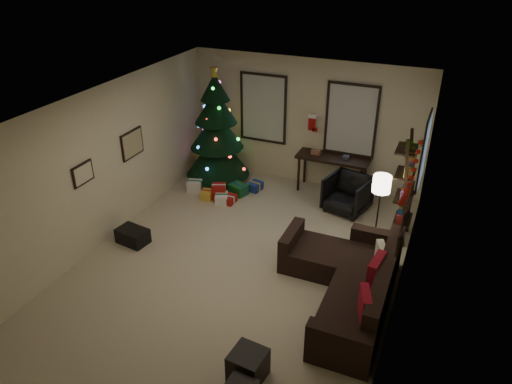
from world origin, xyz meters
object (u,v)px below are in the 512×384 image
bookshelf (406,190)px  sofa (350,282)px  christmas_tree (217,134)px  desk (333,161)px  desk_chair (347,194)px

bookshelf → sofa: bearing=-102.8°
christmas_tree → bookshelf: size_ratio=1.30×
christmas_tree → sofa: bearing=-37.6°
christmas_tree → desk: bearing=9.0°
christmas_tree → desk: (2.47, 0.39, -0.36)m
sofa → desk: bearing=110.0°
sofa → bookshelf: size_ratio=1.32×
desk_chair → bookshelf: bearing=-13.2°
desk_chair → bookshelf: (1.11, -0.58, 0.59)m
desk → bookshelf: size_ratio=0.75×
sofa → desk_chair: 2.62m
sofa → desk_chair: bearing=104.7°
sofa → desk_chair: sofa is taller
christmas_tree → desk: size_ratio=1.74×
christmas_tree → desk_chair: size_ratio=3.52×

